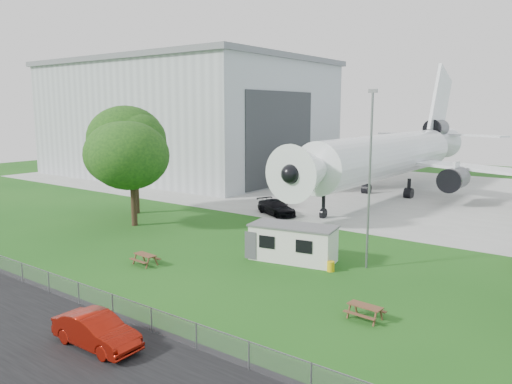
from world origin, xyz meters
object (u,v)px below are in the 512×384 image
Objects in this scene: airliner at (391,154)px; hangar at (186,118)px; picnic_east at (365,319)px; picnic_west at (145,265)px; car_centre_sedan at (96,331)px; site_cabin at (293,243)px.

hangar is at bearing 179.78° from airliner.
picnic_west is at bearing -173.73° from picnic_east.
car_centre_sedan is (7.72, -9.60, 0.77)m from picnic_west.
hangar is at bearing 142.72° from site_cabin.
hangar is at bearing 39.31° from car_centre_sedan.
site_cabin is (41.17, -31.34, -8.09)m from hangar.
hangar reaches higher than car_centre_sedan.
picnic_east is (8.52, -6.45, -1.31)m from site_cabin.
airliner is (35.97, -0.14, -4.14)m from hangar.
hangar is 51.74m from picnic_west.
hangar reaches higher than picnic_east.
picnic_west is 16.34m from picnic_east.
car_centre_sedan is at bearing -46.44° from picnic_west.
airliner is at bearing 99.46° from site_cabin.
picnic_east is (49.69, -37.79, -9.41)m from hangar.
airliner is 38.72m from picnic_west.
hangar is 63.13m from picnic_east.
picnic_west is 1.00× the size of picnic_east.
site_cabin is 10.62m from picnic_west.
airliner is 10.18× the size of car_centre_sedan.
site_cabin is at bearing 146.97° from picnic_east.
picnic_west is (-2.61, -38.27, -5.27)m from airliner.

